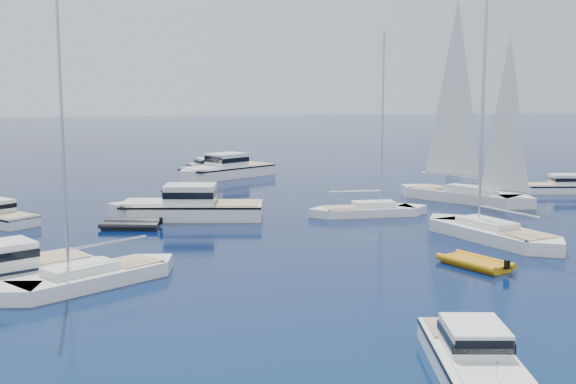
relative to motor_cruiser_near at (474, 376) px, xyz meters
name	(u,v)px	position (x,y,z in m)	size (l,w,h in m)	color
ground	(408,366)	(-1.85, 1.22, 0.00)	(400.00, 400.00, 0.00)	navy
motor_cruiser_near	(474,376)	(0.00, 0.00, 0.00)	(2.54, 8.31, 2.18)	white
motor_cruiser_centre	(187,218)	(-7.80, 30.73, 0.00)	(3.60, 11.78, 3.09)	silver
motor_cruiser_far_r	(566,192)	(25.61, 37.45, 0.00)	(2.40, 7.86, 2.06)	white
motor_cruiser_distant	(225,177)	(-2.82, 53.56, 0.00)	(3.66, 11.97, 3.14)	white
motor_cruiser_horizon	(206,172)	(-4.41, 58.36, 0.00)	(2.29, 7.48, 1.96)	silver
sailboat_mid_r	(492,240)	(10.21, 19.94, 0.00)	(3.05, 11.73, 17.24)	white
sailboat_mid_l	(89,285)	(-13.31, 13.72, 0.00)	(2.71, 10.44, 15.35)	white
sailboat_centre	(369,215)	(5.23, 29.58, 0.00)	(2.42, 9.33, 13.71)	white
sailboat_sails_r	(464,201)	(14.83, 34.56, 0.00)	(3.32, 12.77, 18.78)	silver
sailboat_sails_far	(455,160)	(27.49, 66.07, 0.00)	(3.43, 13.21, 19.42)	white
tender_yellow	(475,267)	(6.31, 13.78, 0.00)	(2.21, 4.11, 0.95)	orange
tender_grey_far	(131,228)	(-11.69, 27.69, 0.00)	(2.19, 4.08, 0.95)	black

